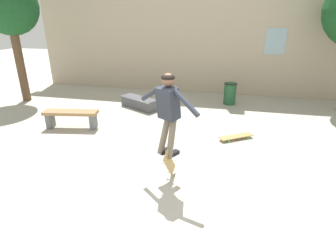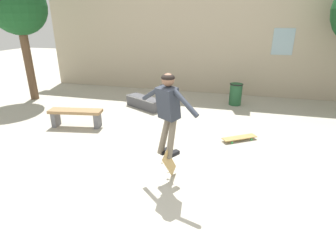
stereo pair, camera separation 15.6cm
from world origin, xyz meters
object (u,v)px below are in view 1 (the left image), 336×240
object	(u,v)px
park_bench	(71,116)
trash_bin	(230,93)
skater	(168,108)
tree_left	(9,8)
skateboard_resting	(236,136)
skateboard_flipping	(169,163)
skate_ledge	(139,103)

from	to	relation	value
park_bench	trash_bin	xyz separation A→B (m)	(4.13, 3.13, 0.05)
trash_bin	skater	bearing A→B (deg)	-102.09
tree_left	trash_bin	world-z (taller)	tree_left
trash_bin	skateboard_resting	xyz separation A→B (m)	(0.18, -2.89, -0.32)
park_bench	skateboard_resting	bearing A→B (deg)	-6.51
skateboard_flipping	skateboard_resting	bearing A→B (deg)	-25.44
tree_left	skateboard_flipping	size ratio (longest dim) A/B	5.66
skate_ledge	skateboard_resting	xyz separation A→B (m)	(3.08, -1.79, -0.11)
skate_ledge	skater	xyz separation A→B (m)	(1.83, -3.85, 1.21)
skater	skateboard_resting	distance (m)	2.75
park_bench	skateboard_resting	world-z (taller)	park_bench
skate_ledge	skateboard_resting	bearing A→B (deg)	-1.57
tree_left	skateboard_resting	distance (m)	8.13
park_bench	skater	distance (m)	3.72
skater	skateboard_resting	xyz separation A→B (m)	(1.25, 2.07, -1.32)
skater	trash_bin	bearing A→B (deg)	20.27
tree_left	skateboard_flipping	xyz separation A→B (m)	(6.13, -3.81, -2.73)
tree_left	trash_bin	distance (m)	7.74
skate_ledge	trash_bin	bearing A→B (deg)	49.40
skate_ledge	skater	size ratio (longest dim) A/B	0.96
park_bench	skate_ledge	xyz separation A→B (m)	(1.23, 2.02, -0.16)
park_bench	skateboard_flipping	size ratio (longest dim) A/B	2.03
trash_bin	skateboard_resting	distance (m)	2.91
skateboard_resting	trash_bin	bearing A→B (deg)	-119.86
park_bench	skate_ledge	bearing A→B (deg)	49.01
tree_left	skate_ledge	bearing A→B (deg)	0.83
skateboard_flipping	tree_left	bearing A→B (deg)	62.95
trash_bin	skater	xyz separation A→B (m)	(-1.06, -4.96, 1.00)
skater	skateboard_flipping	xyz separation A→B (m)	(0.03, -0.02, -1.03)
skater	skateboard_flipping	size ratio (longest dim) A/B	2.01
skate_ledge	skateboard_resting	world-z (taller)	skate_ledge
tree_left	skate_ledge	size ratio (longest dim) A/B	2.93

